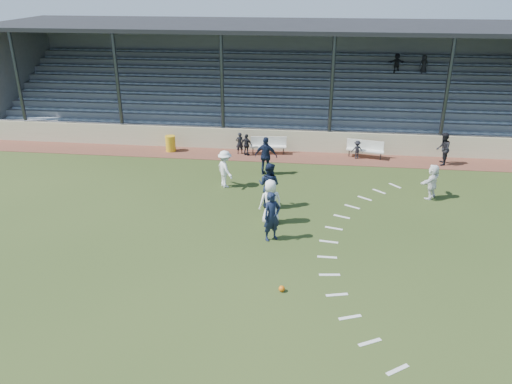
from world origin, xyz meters
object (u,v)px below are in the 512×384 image
trash_bin (171,143)px  player_white_lead (270,202)px  player_navy_lead (272,216)px  official (443,149)px  football (282,289)px  bench_left (268,144)px  bench_right (365,147)px

trash_bin → player_white_lead: 10.47m
player_white_lead → player_navy_lead: size_ratio=0.97×
trash_bin → official: official is taller
football → player_white_lead: bearing=99.8°
player_navy_lead → bench_left: bearing=60.0°
trash_bin → player_navy_lead: player_navy_lead is taller
bench_left → player_white_lead: player_white_lead is taller
bench_right → trash_bin: size_ratio=2.29×
player_navy_lead → official: size_ratio=1.12×
bench_left → player_white_lead: 8.56m
trash_bin → football: size_ratio=4.51×
player_white_lead → trash_bin: bearing=-73.0°
football → official: size_ratio=0.12×
football → player_navy_lead: bearing=100.7°
bench_left → player_white_lead: (0.91, -8.51, 0.34)m
bench_right → football: size_ratio=10.33×
player_navy_lead → official: bearing=12.0°
bench_right → player_navy_lead: size_ratio=1.06×
trash_bin → player_white_lead: bearing=-51.9°
player_white_lead → official: size_ratio=1.08×
bench_right → player_white_lead: player_white_lead is taller
trash_bin → football: trash_bin is taller
player_white_lead → bench_right: bearing=-138.5°
bench_left → player_navy_lead: player_navy_lead is taller
football → player_navy_lead: size_ratio=0.10×
bench_left → trash_bin: bench_left is taller
bench_right → player_navy_lead: 10.69m
bench_right → football: bearing=-93.1°
bench_right → trash_bin: 10.84m
trash_bin → football: bearing=-60.7°
football → player_white_lead: 4.85m
trash_bin → bench_right: bearing=1.3°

